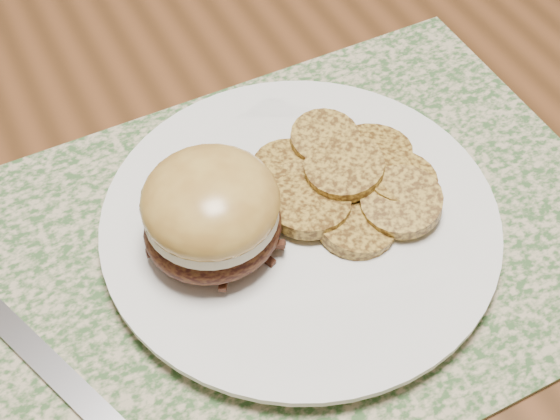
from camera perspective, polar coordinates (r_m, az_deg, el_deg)
The scene contains 6 objects.
dining_table at distance 0.69m, azimuth 2.30°, elevation 1.85°, with size 1.50×0.90×0.75m.
placemat at distance 0.55m, azimuth 1.60°, elevation -2.33°, with size 0.45×0.33×0.00m, color #385B2E.
dinner_plate at distance 0.54m, azimuth 1.48°, elevation -0.97°, with size 0.26×0.26×0.02m, color white.
pork_sandwich at distance 0.50m, azimuth -5.04°, elevation -0.16°, with size 0.11×0.11×0.07m.
roasted_potatoes at distance 0.55m, azimuth 4.75°, elevation 2.10°, with size 0.15×0.15×0.03m.
fork at distance 0.53m, azimuth -18.83°, elevation -8.45°, with size 0.09×0.19×0.00m.
Camera 1 is at (-0.23, -0.38, 1.19)m, focal length 50.00 mm.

